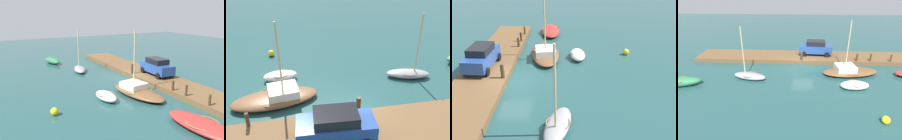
# 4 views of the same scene
# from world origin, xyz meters

# --- Properties ---
(ground_plane) EXTENTS (84.00, 84.00, 0.00)m
(ground_plane) POSITION_xyz_m (0.00, 0.00, 0.00)
(ground_plane) COLOR #234C4C
(dock_platform) EXTENTS (26.25, 3.70, 0.45)m
(dock_platform) POSITION_xyz_m (0.00, -2.24, 0.23)
(dock_platform) COLOR brown
(dock_platform) RESTS_ON ground_plane
(rowboat_grey) EXTENTS (3.53, 1.97, 5.12)m
(rowboat_grey) POSITION_xyz_m (5.33, 3.51, 0.36)
(rowboat_grey) COLOR #939399
(rowboat_grey) RESTS_ON ground_plane
(sailboat_brown) EXTENTS (5.98, 3.13, 5.53)m
(sailboat_brown) POSITION_xyz_m (-4.72, 2.03, 0.41)
(sailboat_brown) COLOR brown
(sailboat_brown) RESTS_ON ground_plane
(rowboat_green) EXTENTS (3.63, 1.94, 0.81)m
(rowboat_green) POSITION_xyz_m (11.21, 5.24, 0.41)
(rowboat_green) COLOR #2D7A4C
(rowboat_green) RESTS_ON ground_plane
(dinghy_white) EXTENTS (2.63, 1.46, 0.68)m
(dinghy_white) POSITION_xyz_m (-4.51, 4.93, 0.35)
(dinghy_white) COLOR white
(dinghy_white) RESTS_ON ground_plane
(mooring_post_west) EXTENTS (0.18, 0.18, 0.82)m
(mooring_post_west) POSITION_xyz_m (-10.04, -0.64, 0.86)
(mooring_post_west) COLOR #47331E
(mooring_post_west) RESTS_ON dock_platform
(mooring_post_mid_west) EXTENTS (0.20, 0.20, 0.92)m
(mooring_post_mid_west) POSITION_xyz_m (-7.75, -0.64, 0.91)
(mooring_post_mid_west) COLOR #47331E
(mooring_post_mid_west) RESTS_ON dock_platform
(mooring_post_mid_east) EXTENTS (0.21, 0.21, 0.87)m
(mooring_post_mid_east) POSITION_xyz_m (-6.20, -0.64, 0.88)
(mooring_post_mid_east) COLOR #47331E
(mooring_post_mid_east) RESTS_ON dock_platform
(mooring_post_east) EXTENTS (0.27, 0.27, 1.08)m
(mooring_post_east) POSITION_xyz_m (0.18, -0.64, 0.99)
(mooring_post_east) COLOR #47331E
(mooring_post_east) RESTS_ON dock_platform
(parked_car) EXTENTS (4.11, 2.09, 1.79)m
(parked_car) POSITION_xyz_m (-1.54, -2.61, 1.37)
(parked_car) COLOR #234793
(parked_car) RESTS_ON dock_platform
(marker_buoy) EXTENTS (0.56, 0.56, 0.56)m
(marker_buoy) POSITION_xyz_m (-5.37, 9.43, 0.28)
(marker_buoy) COLOR yellow
(marker_buoy) RESTS_ON ground_plane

